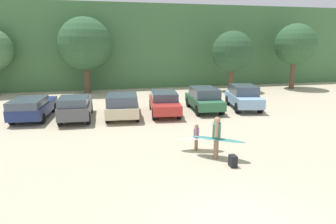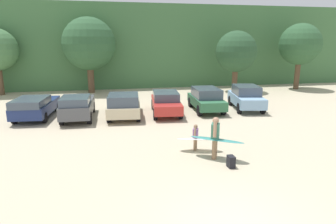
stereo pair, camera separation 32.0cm
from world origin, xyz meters
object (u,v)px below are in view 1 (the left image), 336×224
at_px(parked_car_forest_green, 204,99).
at_px(person_child, 196,135).
at_px(person_adult, 217,135).
at_px(parked_car_dark_gray, 76,106).
at_px(parked_car_sky_blue, 244,97).
at_px(surfboard_white, 199,139).
at_px(parked_car_champagne, 122,105).
at_px(parked_car_red, 164,102).
at_px(backpack_dropped, 233,161).
at_px(parked_car_navy, 33,107).
at_px(surfboard_teal, 218,139).

relative_size(parked_car_forest_green, person_child, 3.61).
bearing_deg(person_adult, parked_car_dark_gray, -26.48).
height_order(parked_car_dark_gray, parked_car_sky_blue, parked_car_sky_blue).
relative_size(parked_car_forest_green, surfboard_white, 2.15).
xyz_separation_m(parked_car_champagne, surfboard_white, (2.84, -6.55, -0.26)).
relative_size(parked_car_red, person_child, 3.90).
distance_m(parked_car_dark_gray, backpack_dropped, 10.61).
bearing_deg(parked_car_champagne, surfboard_white, -151.84).
distance_m(parked_car_sky_blue, person_adult, 9.58).
bearing_deg(backpack_dropped, person_child, 111.52).
height_order(parked_car_champagne, surfboard_white, parked_car_champagne).
bearing_deg(parked_car_navy, parked_car_champagne, -94.45).
relative_size(person_adult, person_child, 1.49).
bearing_deg(surfboard_teal, backpack_dropped, 140.07).
bearing_deg(parked_car_navy, parked_car_dark_gray, -102.27).
xyz_separation_m(parked_car_sky_blue, surfboard_white, (-5.66, -7.13, -0.32)).
relative_size(parked_car_champagne, parked_car_red, 0.99).
bearing_deg(person_child, parked_car_red, -65.34).
bearing_deg(person_adult, parked_car_forest_green, -81.56).
distance_m(parked_car_navy, parked_car_champagne, 5.45).
xyz_separation_m(person_adult, backpack_dropped, (0.29, -1.00, -0.74)).
bearing_deg(parked_car_forest_green, person_adult, 167.20).
height_order(parked_car_dark_gray, backpack_dropped, parked_car_dark_gray).
xyz_separation_m(parked_car_red, backpack_dropped, (0.81, -8.78, -0.55)).
xyz_separation_m(parked_car_navy, person_child, (8.13, -7.23, -0.10)).
distance_m(parked_car_forest_green, surfboard_teal, 8.44).
distance_m(parked_car_navy, person_adult, 11.96).
bearing_deg(person_adult, parked_car_sky_blue, -98.57).
distance_m(parked_car_dark_gray, surfboard_white, 8.69).
relative_size(parked_car_champagne, person_child, 3.88).
xyz_separation_m(parked_car_navy, parked_car_champagne, (5.39, -0.82, 0.04)).
height_order(parked_car_red, person_child, parked_car_red).
distance_m(parked_car_navy, parked_car_dark_gray, 2.70).
xyz_separation_m(parked_car_dark_gray, backpack_dropped, (6.34, -8.49, -0.59)).
bearing_deg(parked_car_champagne, parked_car_forest_green, -78.89).
height_order(parked_car_navy, parked_car_champagne, parked_car_champagne).
relative_size(parked_car_dark_gray, surfboard_white, 2.25).
xyz_separation_m(parked_car_forest_green, person_adult, (-2.33, -8.06, 0.13)).
height_order(person_adult, surfboard_white, person_adult).
relative_size(parked_car_dark_gray, parked_car_red, 0.97).
height_order(parked_car_champagne, backpack_dropped, parked_car_champagne).
distance_m(person_adult, surfboard_teal, 0.19).
xyz_separation_m(parked_car_navy, backpack_dropped, (8.93, -9.26, -0.53)).
relative_size(parked_car_champagne, parked_car_sky_blue, 1.05).
bearing_deg(parked_car_dark_gray, parked_car_champagne, -90.05).
distance_m(parked_car_dark_gray, person_adult, 9.63).
distance_m(parked_car_dark_gray, parked_car_sky_blue, 11.30).
bearing_deg(surfboard_teal, parked_car_red, -50.59).
bearing_deg(parked_car_dark_gray, person_adult, -139.99).
height_order(parked_car_champagne, person_child, parked_car_champagne).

